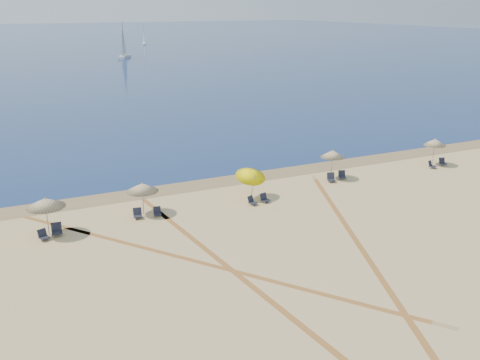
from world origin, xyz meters
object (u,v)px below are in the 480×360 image
object	(u,v)px
umbrella_5	(435,142)
umbrella_3	(251,173)
chair_7	(265,198)
chair_10	(431,165)
chair_2	(43,235)
chair_5	(157,212)
umbrella_4	(333,154)
chair_11	(443,162)
chair_8	(331,178)
chair_9	(342,175)
sailboat_0	(124,47)
chair_4	(138,214)
chair_3	(57,230)
umbrella_1	(45,203)
sailboat_1	(144,39)
chair_6	(252,201)
umbrella_2	(142,187)

from	to	relation	value
umbrella_5	umbrella_3	bearing A→B (deg)	-177.49
chair_7	umbrella_5	bearing A→B (deg)	-6.01
chair_10	chair_2	bearing A→B (deg)	157.91
umbrella_3	chair_5	distance (m)	7.23
umbrella_4	chair_11	size ratio (longest dim) A/B	3.33
chair_8	chair_9	distance (m)	1.27
chair_8	sailboat_0	xyz separation A→B (m)	(9.63, 108.58, 2.51)
chair_4	chair_9	bearing A→B (deg)	12.26
chair_2	chair_3	world-z (taller)	chair_3
chair_11	chair_2	bearing A→B (deg)	-163.31
chair_4	chair_8	world-z (taller)	chair_8
chair_3	umbrella_3	bearing A→B (deg)	7.01
umbrella_1	sailboat_1	bearing A→B (deg)	72.53
chair_2	sailboat_0	xyz separation A→B (m)	(31.34, 110.39, 2.54)
chair_11	sailboat_0	size ratio (longest dim) A/B	0.08
chair_5	chair_6	xyz separation A→B (m)	(6.58, -0.85, 0.01)
chair_4	chair_7	world-z (taller)	chair_4
chair_5	chair_6	size ratio (longest dim) A/B	0.87
chair_11	umbrella_5	bearing A→B (deg)	171.23
umbrella_1	umbrella_5	xyz separation A→B (m)	(31.93, 1.24, -0.03)
chair_4	umbrella_1	bearing A→B (deg)	-168.04
chair_4	sailboat_1	bearing A→B (deg)	82.79
umbrella_1	umbrella_2	xyz separation A→B (m)	(6.11, 0.84, -0.20)
chair_2	sailboat_1	bearing A→B (deg)	50.83
chair_9	chair_11	xyz separation A→B (m)	(10.17, -0.59, -0.01)
chair_2	chair_8	xyz separation A→B (m)	(21.72, 1.81, 0.03)
chair_7	chair_11	xyz separation A→B (m)	(18.28, 1.46, 0.00)
chair_3	chair_9	world-z (taller)	chair_3
umbrella_5	chair_2	bearing A→B (deg)	-176.77
umbrella_4	chair_7	xyz separation A→B (m)	(-7.30, -2.38, -1.81)
chair_7	chair_2	bearing A→B (deg)	168.12
umbrella_3	chair_8	world-z (taller)	umbrella_3
umbrella_3	umbrella_5	bearing A→B (deg)	2.51
chair_3	chair_4	distance (m)	5.16
umbrella_2	chair_8	world-z (taller)	umbrella_2
umbrella_1	chair_11	distance (m)	32.81
umbrella_5	chair_3	size ratio (longest dim) A/B	3.16
umbrella_5	chair_7	world-z (taller)	umbrella_5
umbrella_1	chair_8	bearing A→B (deg)	3.30
chair_3	chair_6	world-z (taller)	chair_3
umbrella_5	chair_7	bearing A→B (deg)	-174.08
umbrella_3	chair_2	size ratio (longest dim) A/B	3.32
chair_6	chair_9	distance (m)	9.39
umbrella_4	umbrella_3	bearing A→B (deg)	-170.16
chair_5	sailboat_1	size ratio (longest dim) A/B	0.10
chair_6	chair_8	size ratio (longest dim) A/B	0.88
umbrella_5	chair_9	world-z (taller)	umbrella_5
chair_2	chair_3	distance (m)	0.91
umbrella_2	umbrella_3	world-z (taller)	umbrella_3
umbrella_4	chair_9	xyz separation A→B (m)	(0.80, -0.33, -1.80)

